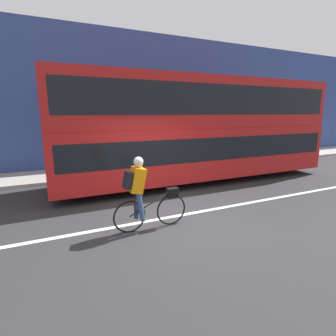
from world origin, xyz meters
The scene contains 7 objects.
ground_plane centered at (0.00, 0.00, 0.00)m, with size 80.00×80.00×0.00m, color #2D2D30.
road_center_line centered at (0.00, 0.18, 0.00)m, with size 50.00×0.14×0.01m, color silver.
sidewalk_curb centered at (0.00, 5.94, 0.06)m, with size 60.00×2.36×0.11m.
building_facade centered at (0.00, 7.27, 3.17)m, with size 60.00×0.30×6.34m.
bus centered at (2.47, 3.17, 2.10)m, with size 10.63×2.55×3.82m.
cyclist_on_bike centered at (-0.92, -0.21, 0.90)m, with size 1.74×0.32×1.68m.
street_sign_post centered at (2.89, 5.81, 1.54)m, with size 0.36×0.09×2.55m.
Camera 1 is at (-2.74, -5.44, 2.59)m, focal length 28.00 mm.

